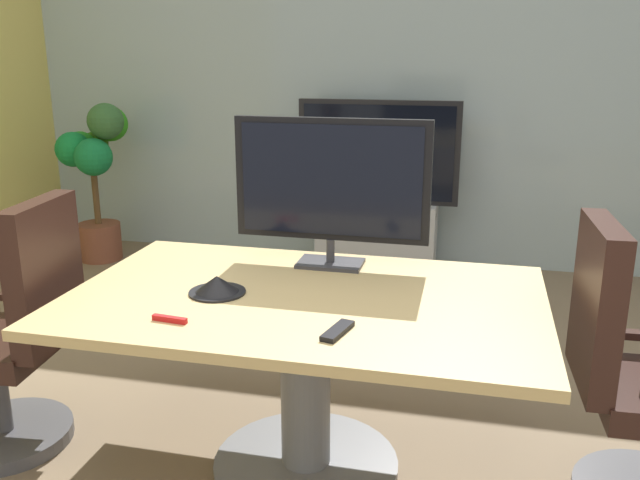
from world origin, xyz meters
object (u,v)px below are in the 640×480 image
conference_phone (217,286)px  potted_plant (95,165)px  conference_table (305,343)px  wall_display_unit (377,215)px  tv_monitor (331,184)px  office_chair_left (15,347)px  office_chair_right (637,394)px  remote_control (338,331)px

conference_phone → potted_plant: bearing=129.5°
conference_table → wall_display_unit: 2.61m
tv_monitor → conference_phone: 0.66m
wall_display_unit → conference_phone: size_ratio=5.95×
office_chair_left → potted_plant: size_ratio=0.86×
conference_table → office_chair_left: size_ratio=1.66×
potted_plant → tv_monitor: bearing=-40.1°
office_chair_right → conference_phone: office_chair_right is taller
office_chair_right → remote_control: size_ratio=6.41×
office_chair_left → potted_plant: potted_plant is taller
wall_display_unit → potted_plant: wall_display_unit is taller
tv_monitor → wall_display_unit: size_ratio=0.64×
office_chair_right → conference_phone: size_ratio=4.95×
conference_table → potted_plant: bearing=134.6°
conference_table → potted_plant: size_ratio=1.42×
tv_monitor → remote_control: (0.18, -0.72, -0.35)m
office_chair_right → tv_monitor: bearing=72.1°
conference_table → tv_monitor: size_ratio=2.16×
office_chair_left → conference_phone: 0.96m
conference_table → potted_plant: (-2.34, 2.37, 0.23)m
tv_monitor → wall_display_unit: bearing=93.3°
potted_plant → remote_control: size_ratio=7.48×
office_chair_left → conference_phone: (0.90, 0.06, 0.33)m
office_chair_left → conference_phone: office_chair_left is taller
remote_control → office_chair_right: bearing=33.8°
office_chair_right → conference_table: bearing=90.2°
tv_monitor → wall_display_unit: tv_monitor is taller
tv_monitor → conference_table: bearing=-92.2°
tv_monitor → conference_phone: tv_monitor is taller
potted_plant → conference_phone: size_ratio=5.78×
conference_table → remote_control: (0.20, -0.33, 0.21)m
wall_display_unit → remote_control: (0.31, -2.93, 0.32)m
office_chair_left → remote_control: size_ratio=6.41×
office_chair_left → potted_plant: (-1.11, 2.49, 0.33)m
wall_display_unit → conference_phone: bearing=-94.7°
remote_control → potted_plant: bearing=146.8°
office_chair_left → conference_phone: size_ratio=4.95×
office_chair_left → office_chair_right: (2.46, 0.18, 0.00)m
tv_monitor → potted_plant: tv_monitor is taller
office_chair_right → potted_plant: potted_plant is taller
conference_table → office_chair_right: size_ratio=1.66×
conference_table → office_chair_right: (1.23, 0.06, -0.10)m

